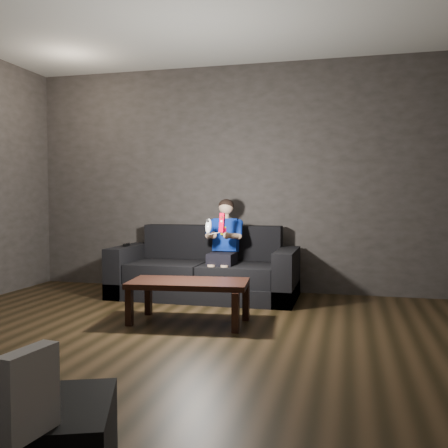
# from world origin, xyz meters

# --- Properties ---
(floor) EXTENTS (5.00, 5.00, 0.00)m
(floor) POSITION_xyz_m (0.00, 0.00, 0.00)
(floor) COLOR black
(floor) RESTS_ON ground
(back_wall) EXTENTS (5.00, 0.04, 2.70)m
(back_wall) POSITION_xyz_m (0.00, 2.50, 1.35)
(back_wall) COLOR #33302C
(back_wall) RESTS_ON ground
(sofa) EXTENTS (2.05, 0.89, 0.79)m
(sofa) POSITION_xyz_m (-0.18, 1.99, 0.26)
(sofa) COLOR black
(sofa) RESTS_ON floor
(child) EXTENTS (0.41, 0.50, 1.00)m
(child) POSITION_xyz_m (0.05, 1.93, 0.66)
(child) COLOR black
(child) RESTS_ON sofa
(wii_remote_red) EXTENTS (0.05, 0.08, 0.20)m
(wii_remote_red) POSITION_xyz_m (0.13, 1.54, 0.86)
(wii_remote_red) COLOR red
(wii_remote_red) RESTS_ON child
(nunchuk_white) EXTENTS (0.07, 0.10, 0.17)m
(nunchuk_white) POSITION_xyz_m (-0.01, 1.55, 0.83)
(nunchuk_white) COLOR silver
(nunchuk_white) RESTS_ON child
(wii_remote_black) EXTENTS (0.07, 0.17, 0.03)m
(wii_remote_black) POSITION_xyz_m (-1.10, 1.91, 0.58)
(wii_remote_black) COLOR black
(wii_remote_black) RESTS_ON sofa
(coffee_table) EXTENTS (1.10, 0.63, 0.38)m
(coffee_table) POSITION_xyz_m (0.01, 0.82, 0.33)
(coffee_table) COLOR black
(coffee_table) RESTS_ON floor
(wii_console) EXTENTS (0.08, 0.18, 0.23)m
(wii_console) POSITION_xyz_m (0.59, -2.27, 0.61)
(wii_console) COLOR silver
(wii_console) RESTS_ON media_console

